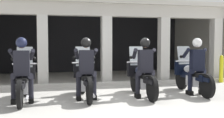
{
  "coord_description": "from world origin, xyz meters",
  "views": [
    {
      "loc": [
        -1.63,
        -6.89,
        1.45
      ],
      "look_at": [
        0.0,
        0.26,
        1.01
      ],
      "focal_mm": 42.8,
      "sensor_mm": 36.0,
      "label": 1
    }
  ],
  "objects": [
    {
      "name": "motorcycle_far_left",
      "position": [
        -2.32,
        0.05,
        0.5
      ],
      "size": [
        0.62,
        2.04,
        1.35
      ],
      "rotation": [
        0.0,
        0.0,
        -0.04
      ],
      "color": "black",
      "rests_on": "ground"
    },
    {
      "name": "kerb_strip",
      "position": [
        0.28,
        1.93,
        0.06
      ],
      "size": [
        9.38,
        0.24,
        0.12
      ],
      "primitive_type": "cube",
      "color": "#B7B5AD",
      "rests_on": "ground"
    },
    {
      "name": "police_officer_far_right",
      "position": [
        2.32,
        -0.19,
        0.94
      ],
      "size": [
        0.63,
        0.61,
        1.58
      ],
      "rotation": [
        0.0,
        0.0,
        -0.08
      ],
      "color": "black",
      "rests_on": "ground"
    },
    {
      "name": "motorcycle_far_right",
      "position": [
        2.32,
        0.1,
        0.5
      ],
      "size": [
        0.62,
        2.04,
        1.35
      ],
      "rotation": [
        0.0,
        0.0,
        -0.08
      ],
      "color": "black",
      "rests_on": "ground"
    },
    {
      "name": "station_building",
      "position": [
        0.28,
        4.78,
        1.91
      ],
      "size": [
        9.88,
        4.76,
        2.98
      ],
      "color": "black",
      "rests_on": "ground"
    },
    {
      "name": "motorcycle_center_right",
      "position": [
        0.77,
        0.03,
        0.5
      ],
      "size": [
        0.62,
        2.04,
        1.35
      ],
      "rotation": [
        0.0,
        0.0,
        -0.13
      ],
      "color": "black",
      "rests_on": "ground"
    },
    {
      "name": "ground_plane",
      "position": [
        0.0,
        3.0,
        0.0
      ],
      "size": [
        80.0,
        80.0,
        0.0
      ],
      "primitive_type": "plane",
      "color": "#A8A59E"
    },
    {
      "name": "police_officer_center_right",
      "position": [
        0.77,
        -0.26,
        0.94
      ],
      "size": [
        0.63,
        0.61,
        1.58
      ],
      "rotation": [
        0.0,
        0.0,
        -0.13
      ],
      "color": "black",
      "rests_on": "ground"
    },
    {
      "name": "motorcycle_center_left",
      "position": [
        -0.77,
        0.1,
        0.5
      ],
      "size": [
        0.62,
        2.04,
        1.35
      ],
      "rotation": [
        0.0,
        0.0,
        -0.07
      ],
      "color": "black",
      "rests_on": "ground"
    },
    {
      "name": "police_officer_center_left",
      "position": [
        -0.77,
        -0.18,
        0.94
      ],
      "size": [
        0.63,
        0.61,
        1.58
      ],
      "rotation": [
        0.0,
        0.0,
        -0.07
      ],
      "color": "black",
      "rests_on": "ground"
    },
    {
      "name": "police_officer_far_left",
      "position": [
        -2.32,
        -0.24,
        0.94
      ],
      "size": [
        0.63,
        0.61,
        1.58
      ],
      "rotation": [
        0.0,
        0.0,
        -0.04
      ],
      "color": "black",
      "rests_on": "ground"
    },
    {
      "name": "bollard_kerbside",
      "position": [
        4.45,
        1.72,
        0.5
      ],
      "size": [
        0.14,
        0.14,
        1.01
      ],
      "color": "yellow",
      "rests_on": "ground"
    }
  ]
}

